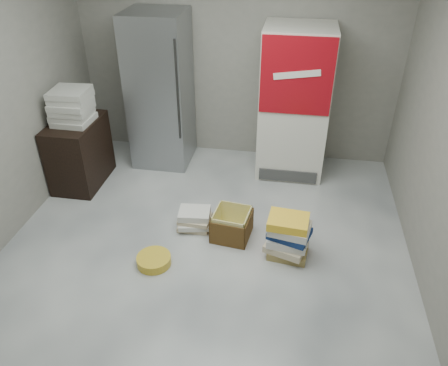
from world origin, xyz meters
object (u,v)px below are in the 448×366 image
Objects in this scene: coke_cooler at (294,103)px; cardboard_box at (232,226)px; phonebook_stack_main at (288,237)px; wood_shelf at (80,153)px; steel_fridge at (160,91)px.

cardboard_box is (-0.52, -1.47, -0.78)m from coke_cooler.
wood_shelf is at bearing 168.29° from phonebook_stack_main.
wood_shelf is at bearing -163.72° from coke_cooler.
steel_fridge reaches higher than wood_shelf.
coke_cooler is 2.63m from wood_shelf.
coke_cooler is 2.25× the size of wood_shelf.
phonebook_stack_main reaches higher than cardboard_box.
wood_shelf is 1.93× the size of cardboard_box.
steel_fridge reaches higher than cardboard_box.
wood_shelf is 2.71m from phonebook_stack_main.
steel_fridge is at bearing 144.25° from phonebook_stack_main.
phonebook_stack_main is at bearing -12.64° from cardboard_box.
phonebook_stack_main is 1.12× the size of cardboard_box.
steel_fridge is 2.03m from cardboard_box.
cardboard_box is at bearing -20.86° from wood_shelf.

